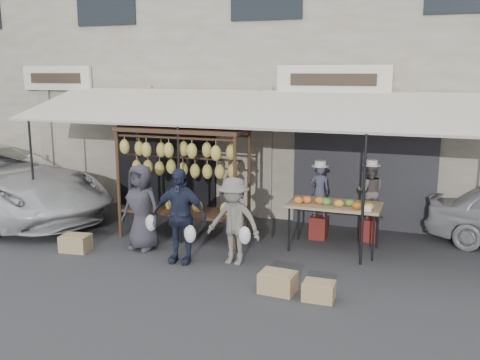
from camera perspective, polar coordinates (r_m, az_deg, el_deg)
The scene contains 15 objects.
ground_plane at distance 9.29m, azimuth -3.95°, elevation -9.45°, with size 90.00×90.00×0.00m, color #2D2D30.
shophouse at distance 14.85m, azimuth 6.33°, elevation 12.73°, with size 24.00×6.15×7.30m.
awning at distance 10.82m, azimuth 0.84°, elevation 7.56°, with size 10.00×2.35×2.92m.
banana_rack at distance 10.59m, azimuth -6.24°, elevation 1.95°, with size 2.60×0.90×2.24m.
produce_table at distance 10.08m, azimuth 10.00°, elevation -2.69°, with size 1.70×0.90×1.04m.
vendor_left at distance 10.75m, azimuth 8.48°, elevation -1.14°, with size 0.39×0.25×1.06m, color #414358.
vendor_right at distance 10.80m, azimuth 13.74°, elevation -1.19°, with size 0.54×0.42×1.11m, color #605754.
customer_left at distance 10.20m, azimuth -10.47°, elevation -2.88°, with size 0.80×0.52×1.64m, color #33323B.
customer_mid at distance 9.42m, azimuth -6.47°, elevation -3.80°, with size 0.99×0.41×1.69m, color #22283F.
customer_right at distance 9.30m, azimuth -0.66°, elevation -4.41°, with size 0.99×0.57×1.54m, color slate.
stool_left at distance 10.94m, azimuth 8.36°, elevation -5.02°, with size 0.32×0.32×0.46m, color maroon.
stool_right at distance 10.99m, azimuth 13.55°, elevation -5.16°, with size 0.32×0.32×0.45m, color maroon.
crate_near_a at distance 8.33m, azimuth 4.04°, elevation -10.83°, with size 0.53×0.40×0.32m, color tan.
crate_near_b at distance 8.15m, azimuth 8.40°, elevation -11.63°, with size 0.46×0.35×0.28m, color tan.
crate_far at distance 10.57m, azimuth -17.13°, elevation -6.44°, with size 0.52×0.39×0.31m, color tan.
Camera 1 is at (3.56, -7.91, 3.33)m, focal length 40.00 mm.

